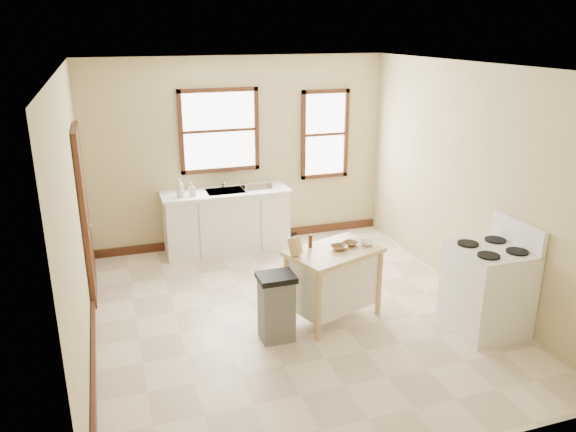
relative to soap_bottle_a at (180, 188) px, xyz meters
The scene contains 23 objects.
floor 2.54m from the soap_bottle_a, 65.31° to the right, with size 5.00×5.00×0.00m, color beige.
ceiling 2.90m from the soap_bottle_a, 65.31° to the right, with size 5.00×5.00×0.00m, color white.
wall_back 1.10m from the soap_bottle_a, 22.50° to the left, with size 4.50×0.04×2.80m, color #C5B782.
wall_left 2.49m from the soap_bottle_a, 121.45° to the right, with size 0.04×5.00×2.80m, color #C5B782.
wall_right 3.86m from the soap_bottle_a, 33.15° to the right, with size 0.04×5.00×2.80m, color #C5B782.
window_main 1.04m from the soap_bottle_a, 29.72° to the left, with size 1.17×0.06×1.22m, color #3E1E10, non-canonical shape.
window_side 2.41m from the soap_bottle_a, ahead, with size 0.77×0.06×1.37m, color #3E1E10, non-canonical shape.
door_left 1.48m from the soap_bottle_a, 147.26° to the right, with size 0.06×0.90×2.10m, color #3E1E10.
baseboard_back 1.43m from the soap_bottle_a, 20.96° to the left, with size 4.50×0.04×0.12m, color #3E1E10.
baseboard_left 2.64m from the soap_bottle_a, 120.85° to the right, with size 0.04×5.00×0.12m, color #3E1E10.
sink_counter 0.90m from the soap_bottle_a, ahead, with size 1.86×0.62×0.92m, color white, non-canonical shape.
faucet 0.72m from the soap_bottle_a, 22.81° to the left, with size 0.03×0.03×0.22m, color silver.
soap_bottle_a is the anchor object (origin of this frame).
soap_bottle_b 0.18m from the soap_bottle_a, ahead, with size 0.08×0.08×0.18m, color #B2B2B2.
dish_rack 1.13m from the soap_bottle_a, ahead, with size 0.42×0.32×0.11m, color silver, non-canonical shape.
kitchen_island 2.75m from the soap_bottle_a, 59.30° to the right, with size 1.02×0.65×0.83m, color #F4DA8F, non-canonical shape.
knife_block 2.49m from the soap_bottle_a, 68.69° to the right, with size 0.10×0.10×0.20m, color tan, non-canonical shape.
pepper_grinder 2.44m from the soap_bottle_a, 62.10° to the right, with size 0.04×0.04×0.15m, color #3D1D10.
bowl_a 2.72m from the soap_bottle_a, 58.41° to the right, with size 0.19×0.19×0.05m, color brown.
bowl_b 2.75m from the soap_bottle_a, 54.60° to the right, with size 0.17×0.17×0.04m, color brown.
bowl_c 2.90m from the soap_bottle_a, 52.33° to the right, with size 0.15×0.15×0.05m, color white.
trash_bin 2.71m from the soap_bottle_a, 76.46° to the right, with size 0.38×0.32×0.75m, color slate, non-canonical shape.
gas_stove 4.21m from the soap_bottle_a, 47.03° to the right, with size 0.76×0.78×1.22m, color white, non-canonical shape.
Camera 1 is at (-1.90, -5.52, 3.18)m, focal length 35.00 mm.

